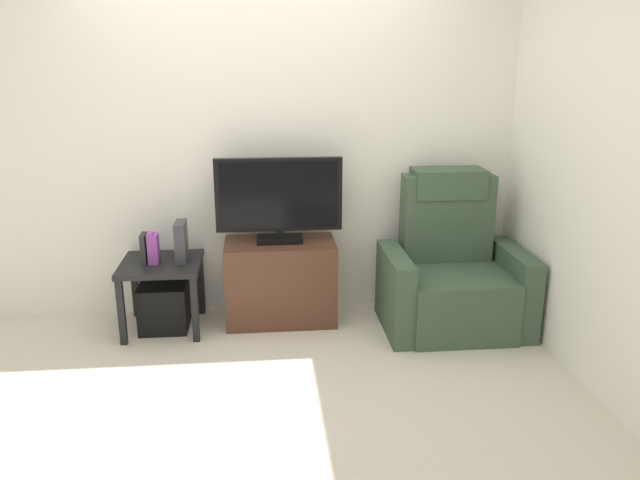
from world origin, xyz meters
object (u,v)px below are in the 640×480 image
(recliner_armchair, at_px, (452,274))
(side_table, at_px, (162,273))
(subwoofer_box, at_px, (164,306))
(tv_stand, at_px, (281,281))
(game_console, at_px, (181,242))
(book_leftmost, at_px, (144,249))
(book_middle, at_px, (151,248))
(television, at_px, (279,198))
(book_rightmost, at_px, (156,249))

(recliner_armchair, bearing_deg, side_table, -173.16)
(recliner_armchair, distance_m, subwoofer_box, 2.03)
(tv_stand, xyz_separation_m, game_console, (-0.67, -0.05, 0.33))
(book_leftmost, relative_size, book_middle, 0.98)
(television, relative_size, game_console, 3.19)
(subwoofer_box, xyz_separation_m, book_rightmost, (-0.02, -0.02, 0.43))
(recliner_armchair, bearing_deg, book_middle, -172.53)
(book_leftmost, bearing_deg, tv_stand, 5.27)
(side_table, distance_m, book_rightmost, 0.18)
(television, distance_m, book_leftmost, 0.97)
(side_table, relative_size, subwoofer_box, 1.65)
(tv_stand, relative_size, game_console, 2.82)
(game_console, bearing_deg, television, 6.23)
(side_table, relative_size, book_middle, 2.54)
(television, xyz_separation_m, book_middle, (-0.87, -0.10, -0.30))
(game_console, bearing_deg, side_table, -176.05)
(television, distance_m, game_console, 0.73)
(tv_stand, relative_size, side_table, 1.43)
(tv_stand, bearing_deg, book_middle, -174.44)
(tv_stand, height_order, subwoofer_box, tv_stand)
(television, xyz_separation_m, book_rightmost, (-0.84, -0.10, -0.31))
(side_table, relative_size, game_console, 1.97)
(tv_stand, xyz_separation_m, book_middle, (-0.87, -0.08, 0.30))
(subwoofer_box, relative_size, book_rightmost, 1.62)
(book_leftmost, bearing_deg, television, 6.43)
(game_console, bearing_deg, recliner_armchair, -3.94)
(television, distance_m, side_table, 0.96)
(television, relative_size, book_leftmost, 4.21)
(subwoofer_box, bearing_deg, game_console, 3.95)
(recliner_armchair, xyz_separation_m, book_leftmost, (-2.12, 0.10, 0.22))
(book_middle, distance_m, book_rightmost, 0.03)
(subwoofer_box, bearing_deg, book_leftmost, -168.69)
(book_rightmost, relative_size, game_console, 0.74)
(tv_stand, bearing_deg, recliner_armchair, -8.73)
(book_leftmost, xyz_separation_m, book_middle, (0.05, 0.00, 0.00))
(side_table, distance_m, subwoofer_box, 0.25)
(book_rightmost, xyz_separation_m, game_console, (0.17, 0.03, 0.04))
(recliner_armchair, relative_size, side_table, 2.00)
(television, relative_size, side_table, 1.62)
(television, bearing_deg, book_middle, -173.22)
(game_console, bearing_deg, book_rightmost, -169.72)
(tv_stand, distance_m, subwoofer_box, 0.83)
(subwoofer_box, relative_size, game_console, 1.19)
(subwoofer_box, distance_m, game_console, 0.49)
(side_table, relative_size, book_rightmost, 2.68)
(television, xyz_separation_m, side_table, (-0.82, -0.08, -0.49))
(book_middle, distance_m, game_console, 0.20)
(recliner_armchair, relative_size, subwoofer_box, 3.30)
(book_leftmost, relative_size, game_console, 0.76)
(tv_stand, xyz_separation_m, subwoofer_box, (-0.82, -0.06, -0.13))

